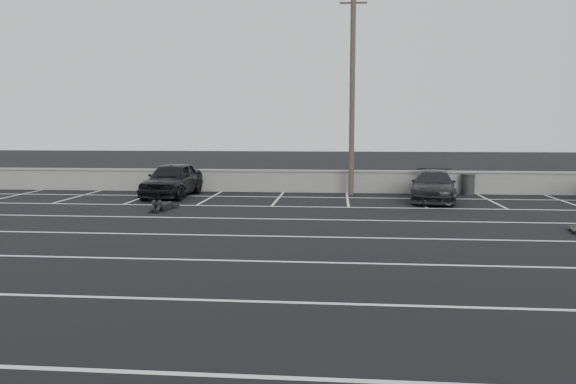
# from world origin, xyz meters

# --- Properties ---
(ground) EXTENTS (120.00, 120.00, 0.00)m
(ground) POSITION_xyz_m (0.00, 0.00, 0.00)
(ground) COLOR black
(ground) RESTS_ON ground
(seawall) EXTENTS (50.00, 0.45, 1.06)m
(seawall) POSITION_xyz_m (0.00, 14.00, 0.55)
(seawall) COLOR gray
(seawall) RESTS_ON ground
(stall_lines) EXTENTS (36.00, 20.05, 0.01)m
(stall_lines) POSITION_xyz_m (-0.08, 4.41, 0.00)
(stall_lines) COLOR silver
(stall_lines) RESTS_ON ground
(car_left) EXTENTS (2.01, 4.57, 1.53)m
(car_left) POSITION_xyz_m (-6.78, 11.76, 0.77)
(car_left) COLOR black
(car_left) RESTS_ON ground
(car_right) EXTENTS (2.47, 4.62, 1.27)m
(car_right) POSITION_xyz_m (4.58, 11.30, 0.64)
(car_right) COLOR black
(car_right) RESTS_ON ground
(utility_pole) EXTENTS (1.22, 0.24, 9.17)m
(utility_pole) POSITION_xyz_m (1.18, 13.20, 4.64)
(utility_pole) COLOR #4C4238
(utility_pole) RESTS_ON ground
(trash_bin) EXTENTS (0.81, 0.81, 0.96)m
(trash_bin) POSITION_xyz_m (6.53, 13.60, 0.49)
(trash_bin) COLOR #29292B
(trash_bin) RESTS_ON ground
(person) EXTENTS (1.18, 2.39, 0.46)m
(person) POSITION_xyz_m (-5.93, 7.97, 0.23)
(person) COLOR black
(person) RESTS_ON ground
(skateboard) EXTENTS (0.38, 0.86, 0.10)m
(skateboard) POSITION_xyz_m (7.55, 4.38, 0.08)
(skateboard) COLOR black
(skateboard) RESTS_ON ground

